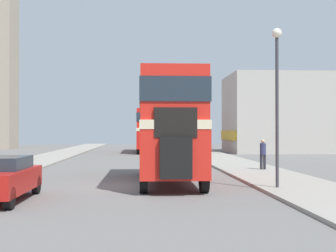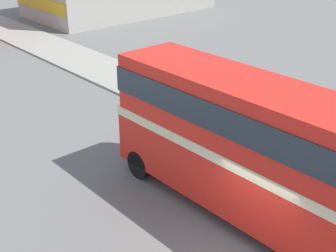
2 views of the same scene
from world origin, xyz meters
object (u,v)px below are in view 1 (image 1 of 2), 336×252
(double_decker_bus, at_px, (168,120))
(pedestrian_walking, at_px, (263,152))
(street_lamp, at_px, (277,83))
(bus_distant, at_px, (149,127))

(double_decker_bus, height_order, pedestrian_walking, double_decker_bus)
(pedestrian_walking, bearing_deg, street_lamp, -101.13)
(bus_distant, distance_m, pedestrian_walking, 24.55)
(bus_distant, relative_size, pedestrian_walking, 6.71)
(street_lamp, bearing_deg, double_decker_bus, 140.31)
(pedestrian_walking, bearing_deg, bus_distant, 103.70)
(pedestrian_walking, distance_m, street_lamp, 8.66)
(double_decker_bus, relative_size, pedestrian_walking, 5.72)
(double_decker_bus, bearing_deg, bus_distant, 90.77)
(double_decker_bus, height_order, street_lamp, street_lamp)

